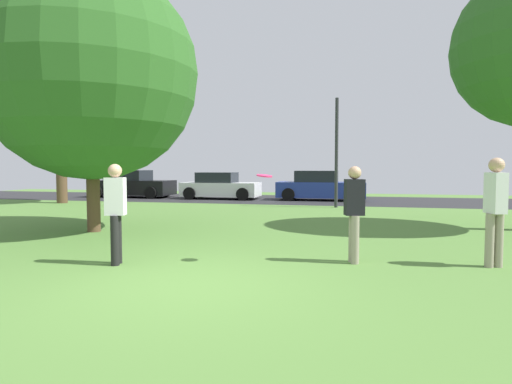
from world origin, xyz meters
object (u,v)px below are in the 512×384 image
maple_tree_far (60,105)px  parked_car_white (220,187)px  person_bystander (495,206)px  frisbee_disc (264,176)px  person_catcher (116,209)px  oak_tree_right (91,73)px  parked_car_blue (320,187)px  street_lamp_post (336,153)px  person_thrower (354,210)px  parked_car_black (131,185)px

maple_tree_far → parked_car_white: size_ratio=1.61×
person_bystander → parked_car_white: size_ratio=0.45×
frisbee_disc → parked_car_white: (-5.37, 14.09, -0.87)m
person_catcher → person_bystander: 6.34m
oak_tree_right → parked_car_blue: size_ratio=1.55×
frisbee_disc → street_lamp_post: street_lamp_post is taller
oak_tree_right → person_thrower: size_ratio=4.02×
person_catcher → parked_car_blue: 15.19m
parked_car_black → parked_car_blue: parked_car_black is taller
oak_tree_right → parked_car_black: 13.34m
person_thrower → frisbee_disc: (-1.50, -0.40, 0.59)m
parked_car_black → person_bystander: bearing=-43.5°
person_catcher → parked_car_blue: (2.28, 15.02, -0.27)m
person_thrower → maple_tree_far: bearing=-50.7°
parked_car_white → street_lamp_post: size_ratio=0.90×
maple_tree_far → parked_car_white: 8.53m
oak_tree_right → parked_car_white: (-0.32, 11.55, -3.40)m
parked_car_white → parked_car_blue: (5.21, 0.28, 0.04)m
parked_car_blue → street_lamp_post: street_lamp_post is taller
oak_tree_right → parked_car_blue: oak_tree_right is taller
person_catcher → street_lamp_post: street_lamp_post is taller
person_bystander → street_lamp_post: (-2.99, 10.07, 1.23)m
parked_car_black → street_lamp_post: bearing=-17.4°
frisbee_disc → person_thrower: bearing=14.9°
oak_tree_right → street_lamp_post: bearing=54.3°
oak_tree_right → person_bystander: size_ratio=3.72×
oak_tree_right → parked_car_blue: 13.22m
parked_car_white → person_catcher: bearing=-78.8°
frisbee_disc → parked_car_black: (-10.58, 14.21, -0.83)m
person_catcher → person_thrower: bearing=0.0°
person_thrower → parked_car_white: size_ratio=0.42×
oak_tree_right → parked_car_black: size_ratio=1.49×
parked_car_black → person_thrower: bearing=-48.8°
person_thrower → person_catcher: 4.08m
maple_tree_far → person_bystander: bearing=-31.2°
street_lamp_post → maple_tree_far: bearing=-177.0°
frisbee_disc → parked_car_blue: frisbee_disc is taller
person_catcher → frisbee_disc: person_catcher is taller
maple_tree_far → person_thrower: bearing=-35.9°
oak_tree_right → person_bystander: bearing=-12.5°
parked_car_black → parked_car_white: size_ratio=1.12×
frisbee_disc → oak_tree_right: bearing=153.2°
parked_car_blue → street_lamp_post: bearing=-75.7°
person_thrower → person_catcher: size_ratio=0.98×
frisbee_disc → parked_car_white: size_ratio=0.09×
street_lamp_post → person_bystander: bearing=-73.5°
person_bystander → parked_car_white: (-9.14, 13.51, -0.38)m
parked_car_white → street_lamp_post: bearing=-29.2°
person_bystander → person_thrower: bearing=76.5°
parked_car_blue → person_bystander: bearing=-74.1°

